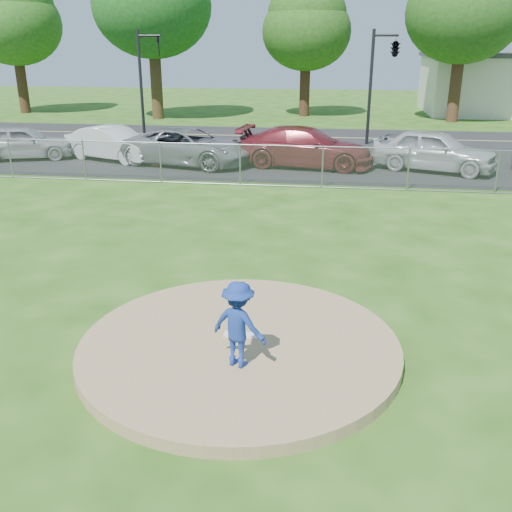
{
  "coord_description": "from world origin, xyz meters",
  "views": [
    {
      "loc": [
        1.46,
        -8.38,
        4.91
      ],
      "look_at": [
        0.0,
        2.0,
        1.0
      ],
      "focal_mm": 40.0,
      "sensor_mm": 36.0,
      "label": 1
    }
  ],
  "objects_px": {
    "parked_car_silver": "(23,142)",
    "traffic_signal_left": "(145,75)",
    "parked_car_darkred": "(306,147)",
    "parked_car_pearl": "(434,150)",
    "parked_car_gray": "(188,147)",
    "tree_center": "(307,20)",
    "tree_far_left": "(12,12)",
    "parked_car_white": "(114,143)",
    "pitcher": "(239,324)",
    "traffic_signal_center": "(393,50)",
    "traffic_cone": "(155,158)"
  },
  "relations": [
    {
      "from": "parked_car_silver",
      "to": "traffic_signal_left",
      "type": "bearing_deg",
      "value": -49.79
    },
    {
      "from": "parked_car_silver",
      "to": "parked_car_darkred",
      "type": "bearing_deg",
      "value": -108.93
    },
    {
      "from": "parked_car_darkred",
      "to": "parked_car_pearl",
      "type": "xyz_separation_m",
      "value": [
        5.24,
        -0.1,
        0.01
      ]
    },
    {
      "from": "parked_car_silver",
      "to": "parked_car_gray",
      "type": "bearing_deg",
      "value": -110.94
    },
    {
      "from": "parked_car_silver",
      "to": "parked_car_gray",
      "type": "height_order",
      "value": "parked_car_gray"
    },
    {
      "from": "tree_center",
      "to": "parked_car_darkred",
      "type": "height_order",
      "value": "tree_center"
    },
    {
      "from": "tree_far_left",
      "to": "parked_car_white",
      "type": "distance_m",
      "value": 22.67
    },
    {
      "from": "tree_far_left",
      "to": "traffic_signal_left",
      "type": "relative_size",
      "value": 1.92
    },
    {
      "from": "tree_far_left",
      "to": "pitcher",
      "type": "distance_m",
      "value": 40.79
    },
    {
      "from": "tree_center",
      "to": "parked_car_gray",
      "type": "height_order",
      "value": "tree_center"
    },
    {
      "from": "traffic_signal_center",
      "to": "pitcher",
      "type": "distance_m",
      "value": 23.34
    },
    {
      "from": "parked_car_gray",
      "to": "parked_car_pearl",
      "type": "distance_m",
      "value": 10.27
    },
    {
      "from": "tree_far_left",
      "to": "traffic_signal_left",
      "type": "xyz_separation_m",
      "value": [
        13.24,
        -11.0,
        -3.7
      ]
    },
    {
      "from": "traffic_signal_center",
      "to": "traffic_signal_left",
      "type": "bearing_deg",
      "value": 180.0
    },
    {
      "from": "traffic_signal_left",
      "to": "pitcher",
      "type": "bearing_deg",
      "value": -68.66
    },
    {
      "from": "traffic_signal_center",
      "to": "parked_car_white",
      "type": "distance_m",
      "value": 14.27
    },
    {
      "from": "parked_car_silver",
      "to": "parked_car_white",
      "type": "height_order",
      "value": "parked_car_silver"
    },
    {
      "from": "parked_car_silver",
      "to": "traffic_signal_center",
      "type": "bearing_deg",
      "value": -88.16
    },
    {
      "from": "parked_car_gray",
      "to": "parked_car_darkred",
      "type": "height_order",
      "value": "parked_car_darkred"
    },
    {
      "from": "traffic_signal_left",
      "to": "traffic_cone",
      "type": "height_order",
      "value": "traffic_signal_left"
    },
    {
      "from": "tree_center",
      "to": "parked_car_white",
      "type": "relative_size",
      "value": 2.19
    },
    {
      "from": "tree_far_left",
      "to": "parked_car_white",
      "type": "relative_size",
      "value": 2.38
    },
    {
      "from": "tree_center",
      "to": "parked_car_silver",
      "type": "distance_m",
      "value": 22.38
    },
    {
      "from": "traffic_signal_left",
      "to": "parked_car_gray",
      "type": "height_order",
      "value": "traffic_signal_left"
    },
    {
      "from": "parked_car_white",
      "to": "parked_car_pearl",
      "type": "relative_size",
      "value": 0.92
    },
    {
      "from": "traffic_signal_center",
      "to": "parked_car_gray",
      "type": "bearing_deg",
      "value": -143.33
    },
    {
      "from": "traffic_cone",
      "to": "parked_car_darkred",
      "type": "bearing_deg",
      "value": 6.27
    },
    {
      "from": "traffic_cone",
      "to": "parked_car_white",
      "type": "distance_m",
      "value": 2.45
    },
    {
      "from": "traffic_cone",
      "to": "tree_far_left",
      "type": "bearing_deg",
      "value": 131.35
    },
    {
      "from": "traffic_signal_center",
      "to": "parked_car_darkred",
      "type": "bearing_deg",
      "value": -121.15
    },
    {
      "from": "traffic_signal_center",
      "to": "parked_car_pearl",
      "type": "height_order",
      "value": "traffic_signal_center"
    },
    {
      "from": "pitcher",
      "to": "parked_car_pearl",
      "type": "height_order",
      "value": "parked_car_pearl"
    },
    {
      "from": "pitcher",
      "to": "traffic_signal_left",
      "type": "bearing_deg",
      "value": -48.14
    },
    {
      "from": "parked_car_white",
      "to": "parked_car_gray",
      "type": "xyz_separation_m",
      "value": [
        3.54,
        -0.56,
        0.03
      ]
    },
    {
      "from": "tree_center",
      "to": "parked_car_silver",
      "type": "relative_size",
      "value": 2.22
    },
    {
      "from": "traffic_signal_left",
      "to": "parked_car_gray",
      "type": "relative_size",
      "value": 1.01
    },
    {
      "from": "tree_center",
      "to": "parked_car_pearl",
      "type": "distance_m",
      "value": 20.26
    },
    {
      "from": "tree_center",
      "to": "parked_car_gray",
      "type": "bearing_deg",
      "value": -101.72
    },
    {
      "from": "tree_far_left",
      "to": "parked_car_pearl",
      "type": "xyz_separation_m",
      "value": [
        27.41,
        -17.38,
        -6.21
      ]
    },
    {
      "from": "tree_far_left",
      "to": "traffic_signal_center",
      "type": "distance_m",
      "value": 28.31
    },
    {
      "from": "pitcher",
      "to": "parked_car_darkred",
      "type": "xyz_separation_m",
      "value": [
        0.06,
        16.44,
        -0.06
      ]
    },
    {
      "from": "tree_center",
      "to": "parked_car_gray",
      "type": "relative_size",
      "value": 1.77
    },
    {
      "from": "traffic_signal_left",
      "to": "parked_car_darkred",
      "type": "height_order",
      "value": "traffic_signal_left"
    },
    {
      "from": "pitcher",
      "to": "parked_car_pearl",
      "type": "xyz_separation_m",
      "value": [
        5.3,
        16.34,
        -0.05
      ]
    },
    {
      "from": "pitcher",
      "to": "parked_car_white",
      "type": "relative_size",
      "value": 0.31
    },
    {
      "from": "tree_far_left",
      "to": "parked_car_white",
      "type": "height_order",
      "value": "tree_far_left"
    },
    {
      "from": "tree_center",
      "to": "traffic_signal_left",
      "type": "relative_size",
      "value": 1.76
    },
    {
      "from": "traffic_signal_left",
      "to": "traffic_cone",
      "type": "relative_size",
      "value": 8.54
    },
    {
      "from": "parked_car_darkred",
      "to": "parked_car_pearl",
      "type": "distance_m",
      "value": 5.24
    },
    {
      "from": "traffic_signal_center",
      "to": "parked_car_gray",
      "type": "relative_size",
      "value": 1.01
    }
  ]
}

